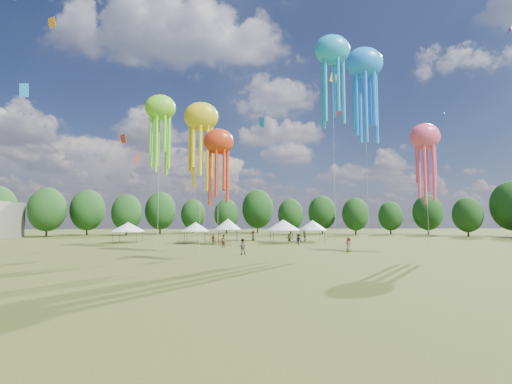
{
  "coord_description": "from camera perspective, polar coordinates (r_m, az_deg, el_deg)",
  "views": [
    {
      "loc": [
        -4.37,
        -10.42,
        4.0
      ],
      "look_at": [
        -2.34,
        15.0,
        6.0
      ],
      "focal_mm": 25.04,
      "sensor_mm": 36.0,
      "label": 1
    }
  ],
  "objects": [
    {
      "name": "ground",
      "position": [
        11.99,
        18.75,
        -23.74
      ],
      "size": [
        300.0,
        300.0,
        0.0
      ],
      "primitive_type": "plane",
      "color": "#384416",
      "rests_on": "ground"
    },
    {
      "name": "spectator_near",
      "position": [
        41.61,
        -2.21,
        -8.74
      ],
      "size": [
        0.94,
        0.76,
        1.82
      ],
      "primitive_type": "imported",
      "rotation": [
        0.0,
        0.0,
        3.05
      ],
      "color": "gray",
      "rests_on": "ground"
    },
    {
      "name": "spectators_far",
      "position": [
        60.57,
        4.21,
        -7.43
      ],
      "size": [
        18.64,
        26.32,
        1.9
      ],
      "color": "gray",
      "rests_on": "ground"
    },
    {
      "name": "festival_tents",
      "position": [
        64.23,
        -3.98,
        -5.38
      ],
      "size": [
        38.54,
        8.2,
        4.23
      ],
      "color": "#47474C",
      "rests_on": "ground"
    },
    {
      "name": "show_kites",
      "position": [
        53.86,
        9.21,
        14.8
      ],
      "size": [
        37.26,
        24.82,
        32.62
      ],
      "color": "yellow",
      "rests_on": "ground"
    },
    {
      "name": "small_kites",
      "position": [
        56.9,
        0.2,
        22.08
      ],
      "size": [
        71.15,
        64.47,
        45.65
      ],
      "color": "yellow",
      "rests_on": "ground"
    },
    {
      "name": "treeline",
      "position": [
        72.98,
        -4.16,
        -2.47
      ],
      "size": [
        201.57,
        95.24,
        13.43
      ],
      "color": "#38281C",
      "rests_on": "ground"
    }
  ]
}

